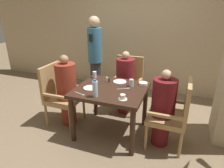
% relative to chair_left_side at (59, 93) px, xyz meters
% --- Properties ---
extents(ground_plane, '(16.00, 16.00, 0.00)m').
position_rel_chair_left_side_xyz_m(ground_plane, '(0.91, 0.00, -0.54)').
color(ground_plane, '#7A664C').
extents(wall_back, '(8.00, 0.06, 2.80)m').
position_rel_chair_left_side_xyz_m(wall_back, '(0.91, 1.90, 0.86)').
color(wall_back, tan).
rests_on(wall_back, ground_plane).
extents(dining_table, '(1.01, 0.90, 0.75)m').
position_rel_chair_left_side_xyz_m(dining_table, '(0.91, 0.00, 0.10)').
color(dining_table, '#331E14').
rests_on(dining_table, ground_plane).
extents(chair_left_side, '(0.51, 0.51, 1.00)m').
position_rel_chair_left_side_xyz_m(chair_left_side, '(0.00, 0.00, 0.00)').
color(chair_left_side, '#A88451').
rests_on(chair_left_side, ground_plane).
extents(diner_in_left_chair, '(0.32, 0.32, 1.18)m').
position_rel_chair_left_side_xyz_m(diner_in_left_chair, '(0.15, 0.00, 0.07)').
color(diner_in_left_chair, maroon).
rests_on(diner_in_left_chair, ground_plane).
extents(chair_far_side, '(0.51, 0.51, 1.00)m').
position_rel_chair_left_side_xyz_m(chair_far_side, '(0.91, 0.85, 0.00)').
color(chair_far_side, '#A88451').
rests_on(chair_far_side, ground_plane).
extents(diner_in_far_chair, '(0.32, 0.32, 1.14)m').
position_rel_chair_left_side_xyz_m(diner_in_far_chair, '(0.91, 0.71, 0.05)').
color(diner_in_far_chair, maroon).
rests_on(diner_in_far_chair, ground_plane).
extents(chair_right_side, '(0.51, 0.51, 1.00)m').
position_rel_chair_left_side_xyz_m(chair_right_side, '(1.81, 0.00, 0.00)').
color(chair_right_side, '#A88451').
rests_on(chair_right_side, ground_plane).
extents(diner_in_right_chair, '(0.32, 0.32, 1.12)m').
position_rel_chair_left_side_xyz_m(diner_in_right_chair, '(1.66, 0.00, 0.04)').
color(diner_in_right_chair, '#5B1419').
rests_on(diner_in_right_chair, ground_plane).
extents(standing_host, '(0.29, 0.32, 1.68)m').
position_rel_chair_left_side_xyz_m(standing_host, '(0.15, 1.09, 0.37)').
color(standing_host, '#2D2D33').
rests_on(standing_host, ground_plane).
extents(plate_main_left, '(0.21, 0.21, 0.01)m').
position_rel_chair_left_side_xyz_m(plate_main_left, '(0.95, 0.28, 0.22)').
color(plate_main_left, white).
rests_on(plate_main_left, dining_table).
extents(plate_main_right, '(0.21, 0.21, 0.01)m').
position_rel_chair_left_side_xyz_m(plate_main_right, '(0.63, -0.11, 0.22)').
color(plate_main_right, white).
rests_on(plate_main_right, dining_table).
extents(teacup_with_saucer, '(0.12, 0.12, 0.07)m').
position_rel_chair_left_side_xyz_m(teacup_with_saucer, '(1.18, -0.29, 0.24)').
color(teacup_with_saucer, white).
rests_on(teacup_with_saucer, dining_table).
extents(bowl_small, '(0.13, 0.13, 0.04)m').
position_rel_chair_left_side_xyz_m(bowl_small, '(1.31, 0.30, 0.23)').
color(bowl_small, white).
rests_on(bowl_small, dining_table).
extents(water_bottle, '(0.07, 0.07, 0.24)m').
position_rel_chair_left_side_xyz_m(water_bottle, '(0.81, -0.33, 0.33)').
color(water_bottle, '#A3C6DB').
rests_on(water_bottle, dining_table).
extents(glass_tall_near, '(0.06, 0.06, 0.11)m').
position_rel_chair_left_side_xyz_m(glass_tall_near, '(0.49, 0.32, 0.27)').
color(glass_tall_near, silver).
rests_on(glass_tall_near, dining_table).
extents(glass_tall_mid, '(0.06, 0.06, 0.11)m').
position_rel_chair_left_side_xyz_m(glass_tall_mid, '(1.16, 0.18, 0.27)').
color(glass_tall_mid, silver).
rests_on(glass_tall_mid, dining_table).
extents(salt_shaker, '(0.03, 0.03, 0.08)m').
position_rel_chair_left_side_xyz_m(salt_shaker, '(0.75, 0.23, 0.25)').
color(salt_shaker, white).
rests_on(salt_shaker, dining_table).
extents(pepper_shaker, '(0.03, 0.03, 0.07)m').
position_rel_chair_left_side_xyz_m(pepper_shaker, '(0.79, 0.23, 0.25)').
color(pepper_shaker, '#4C3D2D').
rests_on(pepper_shaker, dining_table).
extents(fork_beside_plate, '(0.18, 0.07, 0.00)m').
position_rel_chair_left_side_xyz_m(fork_beside_plate, '(0.59, -0.33, 0.22)').
color(fork_beside_plate, silver).
rests_on(fork_beside_plate, dining_table).
extents(knife_beside_plate, '(0.17, 0.11, 0.00)m').
position_rel_chair_left_side_xyz_m(knife_beside_plate, '(1.09, 0.05, 0.22)').
color(knife_beside_plate, silver).
rests_on(knife_beside_plate, dining_table).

